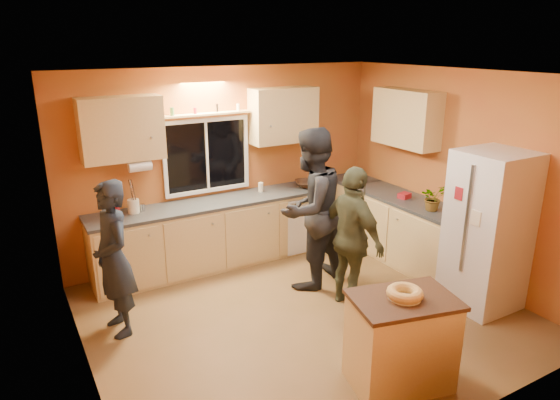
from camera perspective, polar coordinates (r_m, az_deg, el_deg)
ground at (r=5.72m, az=2.79°, el=-12.88°), size 4.50×4.50×0.00m
room_shell at (r=5.48m, az=1.78°, el=4.10°), size 4.54×4.04×2.61m
back_counter at (r=6.87m, az=-4.71°, el=-3.25°), size 4.23×0.62×0.90m
right_counter at (r=6.99m, az=14.20°, el=-3.39°), size 0.62×1.84×0.90m
refrigerator at (r=6.00m, az=22.66°, el=-3.27°), size 0.72×0.70×1.80m
island at (r=4.62m, az=13.63°, el=-15.36°), size 0.99×0.79×0.85m
bundt_pastry at (r=4.39m, az=14.08°, el=-10.29°), size 0.31×0.31×0.09m
person_left at (r=5.33m, az=-18.49°, el=-6.42°), size 0.45×0.63×1.63m
person_center at (r=5.99m, az=3.49°, el=-1.05°), size 1.15×1.02×1.96m
person_right at (r=5.60m, az=8.30°, el=-4.40°), size 0.43×0.97×1.64m
mixing_bowl at (r=7.18m, az=3.20°, el=1.86°), size 0.45×0.45×0.09m
utensil_crock at (r=6.34m, az=-16.40°, el=-0.68°), size 0.14×0.14×0.17m
potted_plant at (r=6.43m, az=17.07°, el=0.27°), size 0.31×0.27×0.33m
red_box at (r=6.86m, az=14.04°, el=0.49°), size 0.18×0.15×0.07m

